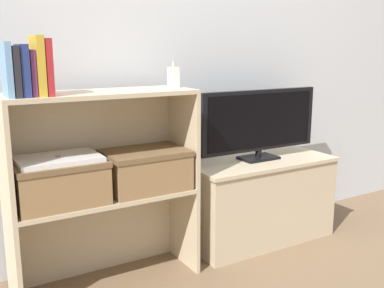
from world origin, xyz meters
name	(u,v)px	position (x,y,z in m)	size (l,w,h in m)	color
ground_plane	(208,271)	(0.00, 0.00, 0.00)	(16.00, 16.00, 0.00)	brown
wall_back	(165,32)	(0.00, 0.44, 1.20)	(10.00, 0.05, 2.40)	silver
tv_stand	(257,199)	(0.47, 0.20, 0.24)	(0.88, 0.43, 0.49)	#CCB793
tv	(260,122)	(0.47, 0.20, 0.70)	(0.78, 0.14, 0.40)	black
bookshelf_lower_tier	(102,223)	(-0.48, 0.22, 0.28)	(0.86, 0.31, 0.44)	#CCB793
bookshelf_upper_tier	(97,129)	(-0.48, 0.22, 0.75)	(0.86, 0.31, 0.48)	#CCB793
book_skyblue	(7,70)	(-0.86, 0.10, 1.03)	(0.02, 0.15, 0.21)	#709ECC
book_charcoal	(14,72)	(-0.84, 0.10, 1.02)	(0.02, 0.15, 0.20)	#232328
book_navy	(23,71)	(-0.81, 0.10, 1.03)	(0.03, 0.14, 0.20)	navy
book_plum	(31,73)	(-0.77, 0.10, 1.02)	(0.02, 0.13, 0.18)	#6B2D66
book_mustard	(38,66)	(-0.75, 0.10, 1.04)	(0.03, 0.15, 0.24)	gold
book_crimson	(46,67)	(-0.72, 0.10, 1.04)	(0.02, 0.16, 0.23)	#B22328
baby_monitor	(173,77)	(-0.10, 0.16, 0.98)	(0.05, 0.03, 0.13)	white
storage_basket_left	(60,180)	(-0.68, 0.14, 0.55)	(0.39, 0.28, 0.19)	#937047
storage_basket_right	(145,168)	(-0.27, 0.14, 0.55)	(0.39, 0.28, 0.19)	#937047
laptop	(58,159)	(-0.68, 0.14, 0.65)	(0.35, 0.24, 0.02)	white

